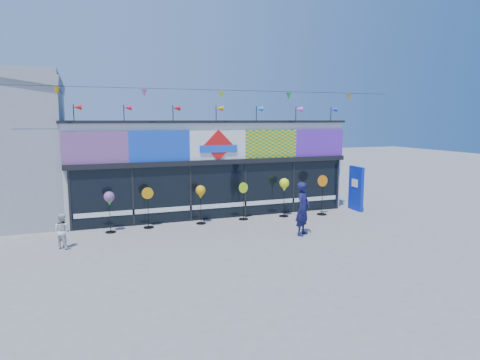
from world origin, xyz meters
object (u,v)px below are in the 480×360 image
blue_sign (356,188)px  child (62,231)px  spinner_4 (284,186)px  spinner_3 (243,200)px  spinner_0 (109,200)px  adult_man (303,209)px  spinner_1 (148,207)px  spinner_2 (201,193)px  spinner_5 (322,194)px

blue_sign → child: (-12.43, -1.65, -0.44)m
spinner_4 → spinner_3: bearing=177.4°
spinner_0 → adult_man: 7.07m
spinner_4 → spinner_1: bearing=179.2°
blue_sign → spinner_0: size_ratio=1.31×
spinner_2 → spinner_3: (1.85, 0.08, -0.42)m
spinner_0 → child: 2.27m
child → spinner_3: bearing=-126.9°
spinner_2 → spinner_4: (3.69, -0.00, 0.09)m
blue_sign → child: bearing=-169.8°
spinner_1 → spinner_0: bearing=-172.0°
spinner_3 → spinner_5: (3.55, -0.36, 0.10)m
spinner_5 → adult_man: (-2.41, -2.64, 0.04)m
spinner_0 → spinner_4: spinner_4 is taller
adult_man → child: (-8.07, 1.29, -0.39)m
spinner_0 → spinner_1: 1.49m
child → spinner_0: bearing=-97.2°
spinner_3 → spinner_2: bearing=-177.4°
spinner_1 → spinner_5: size_ratio=0.90×
blue_sign → spinner_5: bearing=-168.7°
spinner_2 → spinner_3: 1.90m
blue_sign → spinner_2: size_ratio=1.30×
spinner_0 → child: bearing=-136.4°
blue_sign → spinner_4: 3.69m
child → spinner_2: bearing=-123.0°
spinner_2 → spinner_4: bearing=-0.0°
spinner_2 → child: (-5.07, -1.63, -0.67)m
child → spinner_1: bearing=-111.2°
adult_man → spinner_4: bearing=36.5°
spinner_1 → spinner_2: (2.07, -0.07, 0.41)m
spinner_4 → spinner_5: 1.78m
spinner_4 → spinner_5: (1.71, -0.27, -0.41)m
spinner_0 → child: (-1.58, -1.50, -0.65)m
blue_sign → spinner_1: size_ratio=1.28×
spinner_2 → adult_man: (3.00, -2.91, -0.28)m
spinner_1 → spinner_4: (5.76, -0.08, 0.50)m
adult_man → spinner_1: bearing=109.3°
spinner_1 → adult_man: bearing=-30.5°
spinner_3 → adult_man: (1.15, -3.00, 0.14)m
spinner_2 → spinner_5: bearing=-2.9°
spinner_1 → spinner_3: (3.92, 0.01, -0.01)m
adult_man → spinner_0: bearing=116.5°
spinner_3 → spinner_5: spinner_5 is taller
spinner_1 → child: spinner_1 is taller
blue_sign → adult_man: (-4.36, -2.94, -0.05)m
spinner_5 → adult_man: bearing=-132.3°
spinner_0 → adult_man: adult_man is taller
spinner_1 → adult_man: 5.89m
spinner_5 → child: spinner_5 is taller
spinner_4 → child: size_ratio=1.44×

